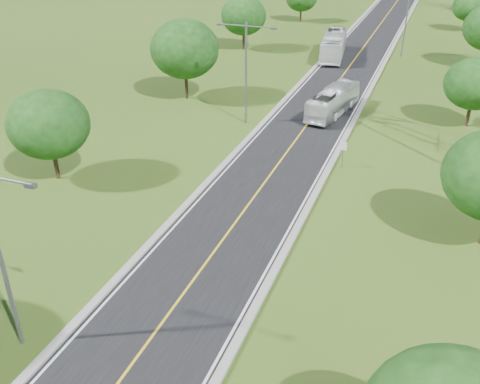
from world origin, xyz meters
name	(u,v)px	position (x,y,z in m)	size (l,w,h in m)	color
ground	(335,87)	(0.00, 60.00, 0.00)	(260.00, 260.00, 0.00)	#325016
road	(344,74)	(0.00, 66.00, 0.03)	(8.00, 150.00, 0.06)	black
curb_left	(312,70)	(-4.25, 66.00, 0.11)	(0.50, 150.00, 0.22)	gray
curb_right	(377,77)	(4.25, 66.00, 0.11)	(0.50, 150.00, 0.22)	gray
speed_limit_sign	(343,151)	(5.20, 37.98, 1.60)	(0.55, 0.09, 2.40)	slate
streetlight_mid_left	(246,65)	(-6.00, 45.00, 5.94)	(5.90, 0.25, 10.00)	slate
streetlight_far_right	(407,14)	(6.00, 78.00, 5.94)	(5.90, 0.25, 10.00)	slate
tree_lb	(49,124)	(-16.00, 28.00, 4.64)	(6.30, 6.30, 7.33)	black
tree_lc	(185,49)	(-15.00, 50.00, 5.58)	(7.56, 7.56, 8.79)	black
tree_ld	(244,16)	(-17.00, 74.00, 4.95)	(6.72, 6.72, 7.82)	black
tree_rc	(475,84)	(15.00, 52.00, 4.33)	(5.88, 5.88, 6.84)	black
tree_re	(469,7)	(14.50, 100.00, 4.02)	(5.46, 5.46, 6.35)	black
bus_outbound	(333,101)	(1.72, 50.57, 1.45)	(2.33, 9.95, 2.77)	silver
bus_inbound	(334,45)	(-3.20, 73.86, 1.77)	(2.87, 12.27, 3.42)	white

